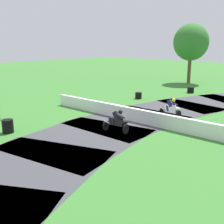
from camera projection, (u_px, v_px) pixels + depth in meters
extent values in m
plane|color=#38752D|center=(128.00, 120.00, 19.57)|extent=(120.00, 120.00, 0.00)
cube|color=#3D3D42|center=(209.00, 102.00, 25.28)|extent=(7.96, 8.81, 0.01)
cube|color=#3D3D42|center=(170.00, 109.00, 22.74)|extent=(6.97, 8.09, 0.01)
cube|color=#3D3D42|center=(129.00, 120.00, 19.56)|extent=(6.17, 7.47, 0.01)
cube|color=#3D3D42|center=(81.00, 138.00, 15.85)|extent=(7.31, 8.35, 0.01)
cube|color=#3D3D42|center=(17.00, 172.00, 11.71)|extent=(8.23, 8.98, 0.01)
cube|color=white|center=(194.00, 127.00, 16.31)|extent=(24.35, 0.98, 0.90)
cylinder|color=black|center=(178.00, 115.00, 19.77)|extent=(0.11, 0.70, 0.70)
cylinder|color=black|center=(162.00, 111.00, 20.73)|extent=(0.11, 0.70, 0.70)
cube|color=silver|center=(171.00, 109.00, 20.21)|extent=(1.01, 0.38, 0.44)
ellipsoid|color=silver|center=(173.00, 106.00, 20.06)|extent=(0.45, 0.33, 0.29)
cone|color=silver|center=(179.00, 109.00, 19.73)|extent=(0.40, 0.38, 0.45)
cylinder|color=#B2B2B7|center=(163.00, 109.00, 20.55)|extent=(0.41, 0.13, 0.17)
cube|color=#1E1E4C|center=(170.00, 103.00, 20.23)|extent=(0.50, 0.40, 0.61)
sphere|color=yellow|center=(174.00, 100.00, 20.04)|extent=(0.26, 0.26, 0.26)
cylinder|color=#1E1E4C|center=(175.00, 104.00, 20.16)|extent=(0.43, 0.14, 0.24)
cylinder|color=#1E1E4C|center=(173.00, 104.00, 19.90)|extent=(0.43, 0.14, 0.24)
cylinder|color=#1E1E4C|center=(170.00, 108.00, 20.46)|extent=(0.27, 0.18, 0.42)
cylinder|color=#1E1E4C|center=(167.00, 108.00, 20.21)|extent=(0.27, 0.18, 0.42)
cylinder|color=black|center=(126.00, 129.00, 16.52)|extent=(0.24, 0.76, 0.76)
cylinder|color=black|center=(106.00, 126.00, 17.25)|extent=(0.24, 0.76, 0.76)
cube|color=black|center=(116.00, 122.00, 16.89)|extent=(1.06, 0.58, 0.47)
ellipsoid|color=black|center=(120.00, 119.00, 16.81)|extent=(0.50, 0.42, 0.32)
cone|color=black|center=(127.00, 122.00, 16.54)|extent=(0.45, 0.46, 0.49)
cylinder|color=#B2B2B7|center=(107.00, 122.00, 17.10)|extent=(0.42, 0.17, 0.18)
cube|color=black|center=(116.00, 116.00, 16.95)|extent=(0.56, 0.44, 0.63)
sphere|color=black|center=(120.00, 112.00, 16.84)|extent=(0.26, 0.26, 0.26)
cylinder|color=black|center=(122.00, 117.00, 16.96)|extent=(0.44, 0.15, 0.25)
cylinder|color=black|center=(119.00, 116.00, 16.65)|extent=(0.44, 0.15, 0.25)
cylinder|color=black|center=(115.00, 122.00, 17.14)|extent=(0.30, 0.22, 0.42)
cylinder|color=black|center=(112.00, 121.00, 16.83)|extent=(0.30, 0.22, 0.42)
cylinder|color=black|center=(190.00, 92.00, 30.00)|extent=(0.69, 0.69, 0.20)
cylinder|color=black|center=(191.00, 90.00, 29.95)|extent=(0.69, 0.69, 0.20)
cylinder|color=black|center=(191.00, 88.00, 29.91)|extent=(0.69, 0.69, 0.20)
cylinder|color=black|center=(138.00, 98.00, 26.92)|extent=(0.61, 0.61, 0.20)
cylinder|color=black|center=(138.00, 96.00, 26.87)|extent=(0.61, 0.61, 0.20)
cylinder|color=black|center=(138.00, 93.00, 26.82)|extent=(0.61, 0.61, 0.20)
cylinder|color=black|center=(84.00, 107.00, 22.85)|extent=(0.65, 0.65, 0.20)
cylinder|color=black|center=(84.00, 105.00, 22.81)|extent=(0.65, 0.65, 0.20)
cylinder|color=black|center=(84.00, 103.00, 22.76)|extent=(0.65, 0.65, 0.20)
cylinder|color=black|center=(84.00, 100.00, 22.71)|extent=(0.65, 0.65, 0.20)
cylinder|color=black|center=(8.00, 131.00, 16.80)|extent=(0.66, 0.66, 0.20)
cylinder|color=black|center=(8.00, 128.00, 16.75)|extent=(0.66, 0.66, 0.20)
cylinder|color=black|center=(8.00, 125.00, 16.70)|extent=(0.66, 0.66, 0.20)
cylinder|color=black|center=(7.00, 121.00, 16.65)|extent=(0.66, 0.66, 0.20)
cylinder|color=brown|center=(189.00, 70.00, 36.85)|extent=(0.44, 0.44, 3.36)
ellipsoid|color=#33752D|center=(191.00, 42.00, 36.00)|extent=(4.44, 4.44, 4.66)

